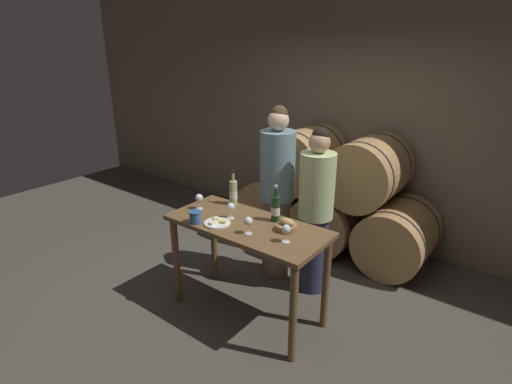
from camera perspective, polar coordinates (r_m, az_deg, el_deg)
name	(u,v)px	position (r m, az deg, el deg)	size (l,w,h in m)	color
ground_plane	(248,312)	(3.88, -1.19, -16.74)	(10.00, 10.00, 0.00)	#4C473F
stone_wall_back	(359,110)	(5.01, 14.52, 11.28)	(10.00, 0.12, 3.20)	#7F705B
barrel_stack	(333,198)	(4.79, 10.94, -0.80)	(2.34, 0.83, 1.43)	tan
tasting_table	(247,239)	(3.48, -1.28, -6.74)	(1.42, 0.64, 0.91)	brown
person_left	(277,194)	(4.03, 3.01, -0.26)	(0.35, 0.35, 1.81)	#756651
person_right	(316,212)	(3.84, 8.50, -2.81)	(0.33, 0.33, 1.65)	#2D334C
wine_bottle_red	(276,209)	(3.42, 2.81, -2.38)	(0.08, 0.08, 0.33)	#193819
wine_bottle_white	(233,193)	(3.77, -3.25, -0.08)	(0.08, 0.08, 0.34)	#ADBC7F
blue_crock	(195,217)	(3.44, -8.68, -3.49)	(0.11, 0.11, 0.11)	#335693
bread_basket	(287,226)	(3.28, 4.41, -4.86)	(0.17, 0.17, 0.11)	olive
cheese_plate	(217,223)	(3.42, -5.56, -4.39)	(0.23, 0.23, 0.04)	white
wine_glass_far_left	(199,198)	(3.70, -8.12, -0.89)	(0.07, 0.07, 0.15)	white
wine_glass_left	(231,207)	(3.48, -3.59, -2.15)	(0.07, 0.07, 0.15)	white
wine_glass_center	(248,222)	(3.19, -1.10, -4.27)	(0.07, 0.07, 0.15)	white
wine_glass_right	(286,230)	(3.07, 4.35, -5.39)	(0.07, 0.07, 0.15)	white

